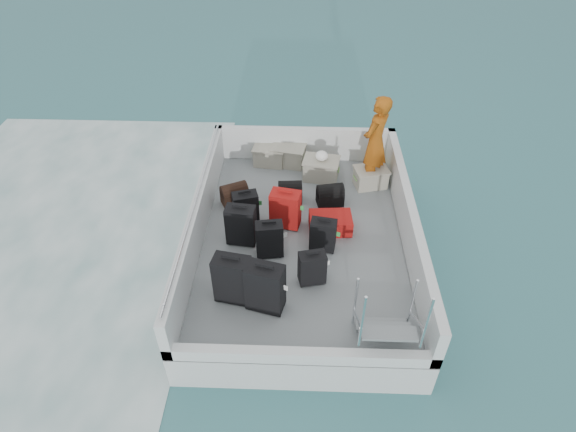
% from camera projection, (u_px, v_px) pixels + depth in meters
% --- Properties ---
extents(ground, '(160.00, 160.00, 0.00)m').
position_uv_depth(ground, '(302.00, 262.00, 8.55)').
color(ground, '#1B525F').
rests_on(ground, ground).
extents(wake_foam, '(10.00, 10.00, 0.00)m').
position_uv_depth(wake_foam, '(36.00, 255.00, 8.68)').
color(wake_foam, white).
rests_on(wake_foam, ground).
extents(ferry_hull, '(3.60, 5.00, 0.60)m').
position_uv_depth(ferry_hull, '(302.00, 250.00, 8.35)').
color(ferry_hull, silver).
rests_on(ferry_hull, ground).
extents(deck, '(3.30, 4.70, 0.02)m').
position_uv_depth(deck, '(303.00, 236.00, 8.16)').
color(deck, gray).
rests_on(deck, ferry_hull).
extents(deck_fittings, '(3.60, 5.00, 0.90)m').
position_uv_depth(deck_fittings, '(325.00, 233.00, 7.66)').
color(deck_fittings, silver).
rests_on(deck_fittings, deck).
extents(suitcase_0, '(0.56, 0.38, 0.79)m').
position_uv_depth(suitcase_0, '(233.00, 280.00, 6.84)').
color(suitcase_0, black).
rests_on(suitcase_0, deck).
extents(suitcase_1, '(0.50, 0.32, 0.71)m').
position_uv_depth(suitcase_1, '(241.00, 225.00, 7.82)').
color(suitcase_1, black).
rests_on(suitcase_1, deck).
extents(suitcase_2, '(0.48, 0.36, 0.61)m').
position_uv_depth(suitcase_2, '(246.00, 209.00, 8.23)').
color(suitcase_2, black).
rests_on(suitcase_2, deck).
extents(suitcase_3, '(0.58, 0.43, 0.79)m').
position_uv_depth(suitcase_3, '(265.00, 288.00, 6.72)').
color(suitcase_3, black).
rests_on(suitcase_3, deck).
extents(suitcase_4, '(0.46, 0.31, 0.63)m').
position_uv_depth(suitcase_4, '(269.00, 240.00, 7.61)').
color(suitcase_4, black).
rests_on(suitcase_4, deck).
extents(suitcase_5, '(0.55, 0.39, 0.69)m').
position_uv_depth(suitcase_5, '(285.00, 209.00, 8.15)').
color(suitcase_5, '#A1170C').
rests_on(suitcase_5, deck).
extents(suitcase_6, '(0.44, 0.32, 0.56)m').
position_uv_depth(suitcase_6, '(312.00, 268.00, 7.18)').
color(suitcase_6, black).
rests_on(suitcase_6, deck).
extents(suitcase_7, '(0.45, 0.30, 0.58)m').
position_uv_depth(suitcase_7, '(323.00, 235.00, 7.73)').
color(suitcase_7, black).
rests_on(suitcase_7, deck).
extents(suitcase_8, '(0.74, 0.52, 0.28)m').
position_uv_depth(suitcase_8, '(330.00, 223.00, 8.19)').
color(suitcase_8, '#A1170C').
rests_on(suitcase_8, deck).
extents(duffel_0, '(0.55, 0.48, 0.32)m').
position_uv_depth(duffel_0, '(235.00, 196.00, 8.75)').
color(duffel_0, black).
rests_on(duffel_0, deck).
extents(duffel_1, '(0.45, 0.33, 0.32)m').
position_uv_depth(duffel_1, '(290.00, 193.00, 8.81)').
color(duffel_1, black).
rests_on(duffel_1, deck).
extents(duffel_2, '(0.52, 0.39, 0.32)m').
position_uv_depth(duffel_2, '(330.00, 197.00, 8.73)').
color(duffel_2, black).
rests_on(duffel_2, deck).
extents(crate_0, '(0.64, 0.48, 0.36)m').
position_uv_depth(crate_0, '(269.00, 156.00, 9.75)').
color(crate_0, '#A5A390').
rests_on(crate_0, deck).
extents(crate_1, '(0.70, 0.54, 0.38)m').
position_uv_depth(crate_1, '(288.00, 156.00, 9.73)').
color(crate_1, '#A5A390').
rests_on(crate_1, deck).
extents(crate_2, '(0.71, 0.55, 0.39)m').
position_uv_depth(crate_2, '(321.00, 170.00, 9.34)').
color(crate_2, '#A5A390').
rests_on(crate_2, deck).
extents(crate_3, '(0.66, 0.53, 0.35)m').
position_uv_depth(crate_3, '(370.00, 178.00, 9.16)').
color(crate_3, '#A5A390').
rests_on(crate_3, deck).
extents(yellow_bag, '(0.28, 0.26, 0.22)m').
position_uv_depth(yellow_bag, '(375.00, 161.00, 9.73)').
color(yellow_bag, yellow).
rests_on(yellow_bag, deck).
extents(white_bag, '(0.24, 0.24, 0.18)m').
position_uv_depth(white_bag, '(322.00, 157.00, 9.16)').
color(white_bag, white).
rests_on(white_bag, crate_2).
extents(passenger, '(0.74, 0.79, 1.81)m').
position_uv_depth(passenger, '(375.00, 142.00, 8.77)').
color(passenger, orange).
rests_on(passenger, deck).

